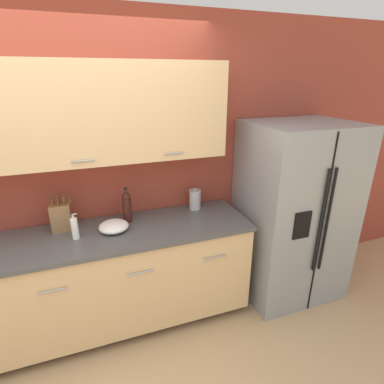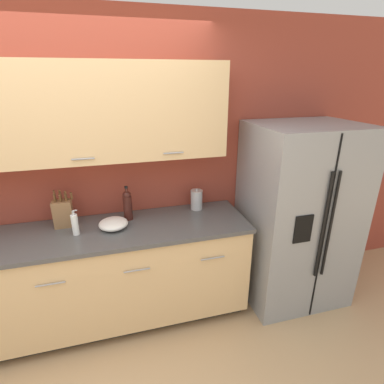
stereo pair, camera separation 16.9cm
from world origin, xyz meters
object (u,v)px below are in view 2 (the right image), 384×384
(soap_dispenser, at_px, (75,224))
(mixing_bowl, at_px, (113,224))
(wine_bottle, at_px, (128,205))
(refrigerator, at_px, (297,216))
(knife_block, at_px, (63,213))
(steel_canister, at_px, (197,200))

(soap_dispenser, relative_size, mixing_bowl, 0.89)
(wine_bottle, relative_size, soap_dispenser, 1.47)
(refrigerator, xyz_separation_m, knife_block, (-2.07, 0.22, 0.19))
(wine_bottle, distance_m, soap_dispenser, 0.45)
(knife_block, bearing_deg, refrigerator, -6.08)
(refrigerator, distance_m, soap_dispenser, 1.97)
(steel_canister, bearing_deg, refrigerator, -15.94)
(refrigerator, xyz_separation_m, steel_canister, (-0.92, 0.26, 0.16))
(wine_bottle, distance_m, mixing_bowl, 0.21)
(knife_block, relative_size, soap_dispenser, 1.54)
(refrigerator, height_order, steel_canister, refrigerator)
(soap_dispenser, bearing_deg, refrigerator, -1.44)
(steel_canister, distance_m, mixing_bowl, 0.79)
(refrigerator, height_order, soap_dispenser, refrigerator)
(refrigerator, relative_size, knife_block, 5.36)
(refrigerator, relative_size, wine_bottle, 5.61)
(steel_canister, bearing_deg, wine_bottle, -175.18)
(refrigerator, relative_size, soap_dispenser, 8.23)
(wine_bottle, relative_size, steel_canister, 1.53)
(knife_block, height_order, wine_bottle, knife_block)
(refrigerator, relative_size, steel_canister, 8.57)
(soap_dispenser, bearing_deg, mixing_bowl, 5.38)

